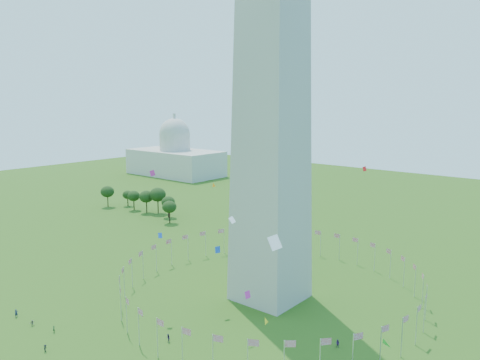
% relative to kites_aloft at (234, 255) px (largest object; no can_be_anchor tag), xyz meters
% --- Properties ---
extents(flag_ring, '(80.24, 80.24, 9.00)m').
position_rel_kites_aloft_xyz_m(flag_ring, '(-5.76, 22.00, -14.77)').
color(flag_ring, silver).
rests_on(flag_ring, ground).
extents(capitol_building, '(70.00, 35.00, 46.00)m').
position_rel_kites_aloft_xyz_m(capitol_building, '(-185.76, 152.00, 3.73)').
color(capitol_building, beige).
rests_on(capitol_building, ground).
extents(kites_aloft, '(93.81, 78.93, 36.47)m').
position_rel_kites_aloft_xyz_m(kites_aloft, '(0.00, 0.00, 0.00)').
color(kites_aloft, green).
rests_on(kites_aloft, ground).
extents(tree_line_west, '(54.92, 15.85, 12.23)m').
position_rel_kites_aloft_xyz_m(tree_line_west, '(-109.96, 63.03, -14.03)').
color(tree_line_west, '#224316').
rests_on(tree_line_west, ground).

